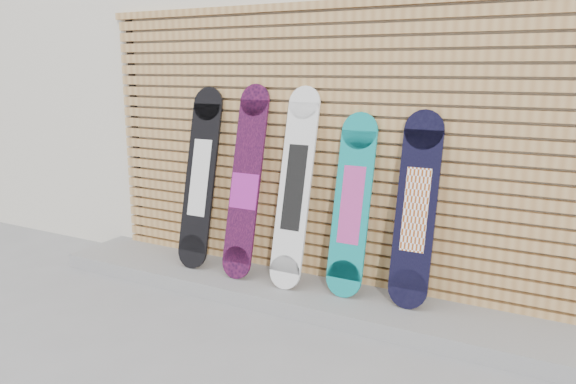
# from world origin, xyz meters

# --- Properties ---
(ground) EXTENTS (80.00, 80.00, 0.00)m
(ground) POSITION_xyz_m (0.00, 0.00, 0.00)
(ground) COLOR gray
(ground) RESTS_ON ground
(building) EXTENTS (12.00, 5.00, 3.60)m
(building) POSITION_xyz_m (0.50, 3.50, 1.80)
(building) COLOR beige
(building) RESTS_ON ground
(concrete_step) EXTENTS (4.60, 0.70, 0.12)m
(concrete_step) POSITION_xyz_m (-0.15, 0.68, 0.06)
(concrete_step) COLOR gray
(concrete_step) RESTS_ON ground
(slat_wall) EXTENTS (4.26, 0.08, 2.29)m
(slat_wall) POSITION_xyz_m (-0.15, 0.97, 1.21)
(slat_wall) COLOR #AC7D47
(slat_wall) RESTS_ON ground
(snowboard_0) EXTENTS (0.29, 0.38, 1.53)m
(snowboard_0) POSITION_xyz_m (-1.23, 0.76, 0.88)
(snowboard_0) COLOR black
(snowboard_0) RESTS_ON concrete_step
(snowboard_1) EXTENTS (0.27, 0.40, 1.56)m
(snowboard_1) POSITION_xyz_m (-0.76, 0.74, 0.89)
(snowboard_1) COLOR black
(snowboard_1) RESTS_ON concrete_step
(snowboard_2) EXTENTS (0.27, 0.40, 1.55)m
(snowboard_2) POSITION_xyz_m (-0.31, 0.74, 0.89)
(snowboard_2) COLOR silver
(snowboard_2) RESTS_ON concrete_step
(snowboard_3) EXTENTS (0.28, 0.33, 1.37)m
(snowboard_3) POSITION_xyz_m (0.16, 0.78, 0.80)
(snowboard_3) COLOR #0D8485
(snowboard_3) RESTS_ON concrete_step
(snowboard_4) EXTENTS (0.29, 0.30, 1.40)m
(snowboard_4) POSITION_xyz_m (0.64, 0.79, 0.82)
(snowboard_4) COLOR black
(snowboard_4) RESTS_ON concrete_step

